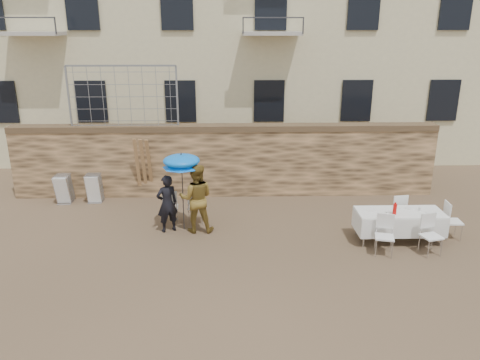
{
  "coord_description": "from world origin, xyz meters",
  "views": [
    {
      "loc": [
        0.12,
        -9.0,
        5.12
      ],
      "look_at": [
        0.4,
        2.2,
        1.4
      ],
      "focal_mm": 35.0,
      "sensor_mm": 36.0,
      "label": 1
    }
  ],
  "objects_px": {
    "couple_chair_left": "(170,206)",
    "table_chair_side": "(453,220)",
    "table_chair_back": "(396,210)",
    "chair_stack_right": "(96,186)",
    "woman_dress": "(196,198)",
    "umbrella": "(182,163)",
    "table_chair_front_left": "(385,236)",
    "man_suit": "(167,204)",
    "couple_chair_right": "(196,206)",
    "banquet_table": "(400,213)",
    "soda_bottle": "(395,209)",
    "chair_stack_left": "(66,186)",
    "table_chair_front_right": "(432,235)"
  },
  "relations": [
    {
      "from": "table_chair_back",
      "to": "chair_stack_right",
      "type": "relative_size",
      "value": 1.04
    },
    {
      "from": "woman_dress",
      "to": "couple_chair_left",
      "type": "distance_m",
      "value": 1.02
    },
    {
      "from": "man_suit",
      "to": "woman_dress",
      "type": "relative_size",
      "value": 0.84
    },
    {
      "from": "table_chair_front_right",
      "to": "table_chair_side",
      "type": "relative_size",
      "value": 1.0
    },
    {
      "from": "woman_dress",
      "to": "table_chair_front_right",
      "type": "distance_m",
      "value": 5.75
    },
    {
      "from": "table_chair_front_left",
      "to": "couple_chair_left",
      "type": "bearing_deg",
      "value": 172.79
    },
    {
      "from": "man_suit",
      "to": "table_chair_front_left",
      "type": "bearing_deg",
      "value": 138.15
    },
    {
      "from": "couple_chair_left",
      "to": "couple_chair_right",
      "type": "height_order",
      "value": "same"
    },
    {
      "from": "couple_chair_right",
      "to": "banquet_table",
      "type": "bearing_deg",
      "value": 169.95
    },
    {
      "from": "couple_chair_left",
      "to": "table_chair_back",
      "type": "relative_size",
      "value": 1.0
    },
    {
      "from": "umbrella",
      "to": "table_chair_back",
      "type": "distance_m",
      "value": 5.75
    },
    {
      "from": "table_chair_front_left",
      "to": "umbrella",
      "type": "bearing_deg",
      "value": 175.92
    },
    {
      "from": "woman_dress",
      "to": "couple_chair_left",
      "type": "height_order",
      "value": "woman_dress"
    },
    {
      "from": "man_suit",
      "to": "table_chair_side",
      "type": "bearing_deg",
      "value": 149.01
    },
    {
      "from": "man_suit",
      "to": "chair_stack_right",
      "type": "relative_size",
      "value": 1.66
    },
    {
      "from": "man_suit",
      "to": "woman_dress",
      "type": "xyz_separation_m",
      "value": [
        0.75,
        0.0,
        0.14
      ]
    },
    {
      "from": "couple_chair_right",
      "to": "chair_stack_left",
      "type": "bearing_deg",
      "value": -19.48
    },
    {
      "from": "woman_dress",
      "to": "couple_chair_left",
      "type": "relative_size",
      "value": 1.89
    },
    {
      "from": "couple_chair_left",
      "to": "table_chair_front_left",
      "type": "height_order",
      "value": "same"
    },
    {
      "from": "couple_chair_right",
      "to": "table_chair_side",
      "type": "height_order",
      "value": "same"
    },
    {
      "from": "man_suit",
      "to": "couple_chair_right",
      "type": "bearing_deg",
      "value": -167.97
    },
    {
      "from": "woman_dress",
      "to": "table_chair_front_left",
      "type": "height_order",
      "value": "woman_dress"
    },
    {
      "from": "couple_chair_left",
      "to": "table_chair_side",
      "type": "distance_m",
      "value": 7.28
    },
    {
      "from": "banquet_table",
      "to": "table_chair_back",
      "type": "height_order",
      "value": "table_chair_back"
    },
    {
      "from": "banquet_table",
      "to": "umbrella",
      "type": "bearing_deg",
      "value": 171.44
    },
    {
      "from": "chair_stack_left",
      "to": "umbrella",
      "type": "bearing_deg",
      "value": -30.35
    },
    {
      "from": "couple_chair_left",
      "to": "banquet_table",
      "type": "relative_size",
      "value": 0.46
    },
    {
      "from": "umbrella",
      "to": "table_chair_front_left",
      "type": "distance_m",
      "value": 5.21
    },
    {
      "from": "umbrella",
      "to": "couple_chair_right",
      "type": "distance_m",
      "value": 1.44
    },
    {
      "from": "couple_chair_right",
      "to": "soda_bottle",
      "type": "relative_size",
      "value": 3.69
    },
    {
      "from": "soda_bottle",
      "to": "table_chair_side",
      "type": "bearing_deg",
      "value": 8.88
    },
    {
      "from": "table_chair_back",
      "to": "man_suit",
      "type": "bearing_deg",
      "value": -8.62
    },
    {
      "from": "umbrella",
      "to": "couple_chair_left",
      "type": "relative_size",
      "value": 2.01
    },
    {
      "from": "chair_stack_right",
      "to": "man_suit",
      "type": "bearing_deg",
      "value": -43.09
    },
    {
      "from": "woman_dress",
      "to": "chair_stack_right",
      "type": "xyz_separation_m",
      "value": [
        -3.21,
        2.3,
        -0.45
      ]
    },
    {
      "from": "man_suit",
      "to": "banquet_table",
      "type": "bearing_deg",
      "value": 146.87
    },
    {
      "from": "man_suit",
      "to": "table_chair_front_right",
      "type": "bearing_deg",
      "value": 140.8
    },
    {
      "from": "umbrella",
      "to": "table_chair_front_right",
      "type": "bearing_deg",
      "value": -14.84
    },
    {
      "from": "woman_dress",
      "to": "table_chair_front_left",
      "type": "xyz_separation_m",
      "value": [
        4.44,
        -1.46,
        -0.43
      ]
    },
    {
      "from": "table_chair_front_left",
      "to": "table_chair_back",
      "type": "relative_size",
      "value": 1.0
    },
    {
      "from": "couple_chair_right",
      "to": "chair_stack_left",
      "type": "height_order",
      "value": "couple_chair_right"
    },
    {
      "from": "table_chair_back",
      "to": "table_chair_side",
      "type": "distance_m",
      "value": 1.39
    },
    {
      "from": "woman_dress",
      "to": "table_chair_front_left",
      "type": "bearing_deg",
      "value": 161.71
    },
    {
      "from": "banquet_table",
      "to": "soda_bottle",
      "type": "relative_size",
      "value": 8.08
    },
    {
      "from": "table_chair_front_right",
      "to": "couple_chair_left",
      "type": "bearing_deg",
      "value": 147.4
    },
    {
      "from": "man_suit",
      "to": "table_chair_front_right",
      "type": "relative_size",
      "value": 1.59
    },
    {
      "from": "chair_stack_left",
      "to": "table_chair_front_right",
      "type": "bearing_deg",
      "value": -21.31
    },
    {
      "from": "couple_chair_left",
      "to": "table_chair_side",
      "type": "relative_size",
      "value": 1.0
    },
    {
      "from": "soda_bottle",
      "to": "chair_stack_left",
      "type": "distance_m",
      "value": 9.51
    },
    {
      "from": "table_chair_back",
      "to": "couple_chair_left",
      "type": "bearing_deg",
      "value": -13.87
    }
  ]
}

